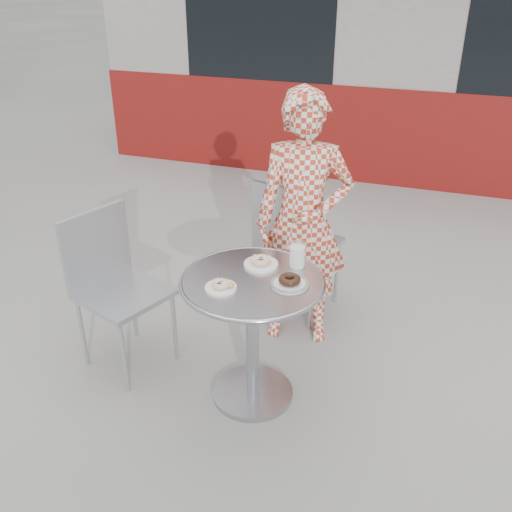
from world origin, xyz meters
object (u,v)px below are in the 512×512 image
(plate_near, at_px, (221,286))
(milk_cup, at_px, (297,256))
(chair_far, at_px, (298,270))
(seated_person, at_px, (303,222))
(chair_left, at_px, (126,321))
(plate_far, at_px, (261,262))
(plate_checker, at_px, (290,282))
(bistro_table, at_px, (252,310))

(plate_near, xyz_separation_m, milk_cup, (0.28, 0.33, 0.05))
(chair_far, relative_size, seated_person, 0.61)
(chair_left, height_order, plate_near, chair_left)
(chair_left, bearing_deg, chair_far, -21.32)
(chair_left, relative_size, milk_cup, 6.85)
(plate_far, bearing_deg, plate_near, -110.38)
(seated_person, bearing_deg, plate_near, -115.48)
(chair_far, xyz_separation_m, plate_checker, (0.20, -0.93, 0.46))
(chair_left, height_order, milk_cup, chair_left)
(bistro_table, distance_m, chair_left, 0.84)
(seated_person, relative_size, plate_far, 8.66)
(chair_far, relative_size, milk_cup, 7.05)
(plate_far, bearing_deg, chair_left, -172.24)
(bistro_table, height_order, milk_cup, milk_cup)
(plate_far, bearing_deg, bistro_table, -87.20)
(plate_near, distance_m, milk_cup, 0.44)
(plate_near, relative_size, plate_checker, 0.82)
(chair_left, relative_size, seated_person, 0.60)
(plate_far, xyz_separation_m, plate_near, (-0.11, -0.28, -0.00))
(seated_person, distance_m, plate_checker, 0.67)
(chair_far, bearing_deg, plate_near, 97.70)
(bistro_table, xyz_separation_m, milk_cup, (0.17, 0.20, 0.24))
(plate_checker, bearing_deg, chair_far, 102.12)
(chair_left, xyz_separation_m, plate_far, (0.79, 0.11, 0.47))
(chair_far, distance_m, seated_person, 0.56)
(chair_left, bearing_deg, plate_far, -62.11)
(plate_checker, bearing_deg, chair_left, 177.87)
(bistro_table, distance_m, plate_far, 0.25)
(plate_far, relative_size, plate_near, 1.16)
(bistro_table, distance_m, plate_near, 0.26)
(bistro_table, bearing_deg, plate_near, -131.47)
(plate_far, distance_m, plate_near, 0.30)
(bistro_table, height_order, seated_person, seated_person)
(chair_left, distance_m, milk_cup, 1.11)
(seated_person, bearing_deg, chair_far, 96.20)
(plate_near, bearing_deg, milk_cup, 49.26)
(chair_far, relative_size, chair_left, 1.03)
(chair_left, distance_m, plate_far, 0.93)
(seated_person, distance_m, plate_near, 0.82)
(seated_person, xyz_separation_m, plate_checker, (0.11, -0.66, -0.02))
(seated_person, bearing_deg, plate_far, -111.44)
(seated_person, height_order, plate_checker, seated_person)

